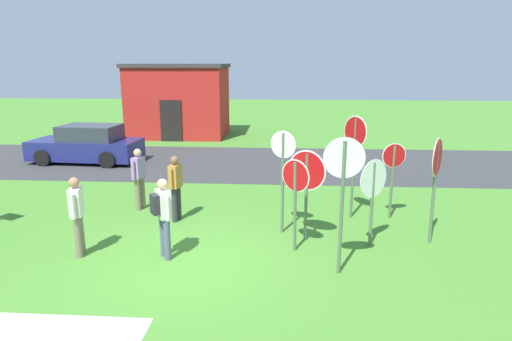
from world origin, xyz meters
The scene contains 16 objects.
ground_plane centered at (0.00, 0.00, 0.00)m, with size 80.00×80.00×0.00m, color #47842D.
street_asphalt centered at (0.00, 9.09, 0.00)m, with size 60.00×6.40×0.01m, color #38383A.
building_background centered at (-3.75, 15.64, 1.95)m, with size 5.21×3.93×3.88m.
parked_car_on_street centered at (-5.95, 8.84, 0.69)m, with size 4.41×2.23×1.51m.
stop_sign_nearest centered at (3.93, 1.13, 1.33)m, with size 0.66×0.57×1.95m.
stop_sign_rear_left centered at (4.78, 2.91, 1.32)m, with size 0.62×0.14×1.98m.
stop_sign_low_front centered at (2.52, 1.33, 1.43)m, with size 0.80×0.44×2.09m.
stop_sign_leaning_left centered at (3.09, -0.27, 1.81)m, with size 0.76×0.11×2.65m.
stop_sign_center_cluster centered at (2.26, 0.73, 1.36)m, with size 0.56×0.45×2.01m.
stop_sign_rear_right centered at (3.78, 2.93, 1.82)m, with size 0.47×0.65×2.66m.
stop_sign_far_back centered at (5.30, 1.37, 1.65)m, with size 0.45×0.74×2.38m.
stop_sign_leaning_right centered at (1.99, 1.76, 1.62)m, with size 0.57×0.29×2.44m.
person_in_teal centered at (-0.70, 2.39, 0.95)m, with size 0.29×0.56×1.69m.
person_in_dark_shirt centered at (-2.21, 0.21, 0.95)m, with size 0.29×0.56×1.69m.
person_near_signs centered at (-1.92, 3.22, 0.95)m, with size 0.32×0.55×1.69m.
person_with_sunhat centered at (-0.41, 0.19, 0.98)m, with size 0.46×0.49×1.69m.
Camera 1 is at (2.02, -8.00, 3.93)m, focal length 30.58 mm.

